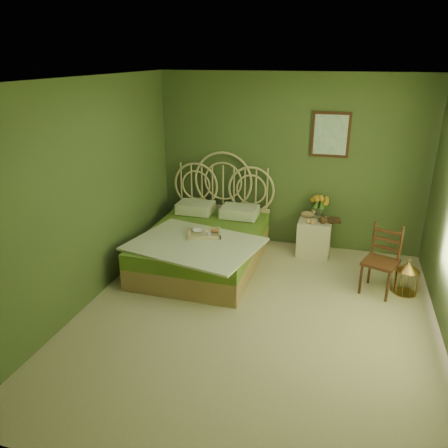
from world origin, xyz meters
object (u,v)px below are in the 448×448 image
(bed, at_px, (204,243))
(nightstand, at_px, (315,231))
(birdcage, at_px, (407,278))
(chair, at_px, (381,255))

(bed, height_order, nightstand, bed)
(birdcage, bearing_deg, bed, 177.53)
(bed, xyz_separation_m, birdcage, (2.70, -0.12, -0.10))
(bed, relative_size, nightstand, 2.39)
(birdcage, bearing_deg, nightstand, 143.22)
(nightstand, bearing_deg, birdcage, -36.78)
(bed, xyz_separation_m, chair, (2.36, -0.12, 0.17))
(bed, height_order, birdcage, bed)
(nightstand, xyz_separation_m, birdcage, (1.22, -0.91, -0.14))
(bed, xyz_separation_m, nightstand, (1.48, 0.80, 0.04))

